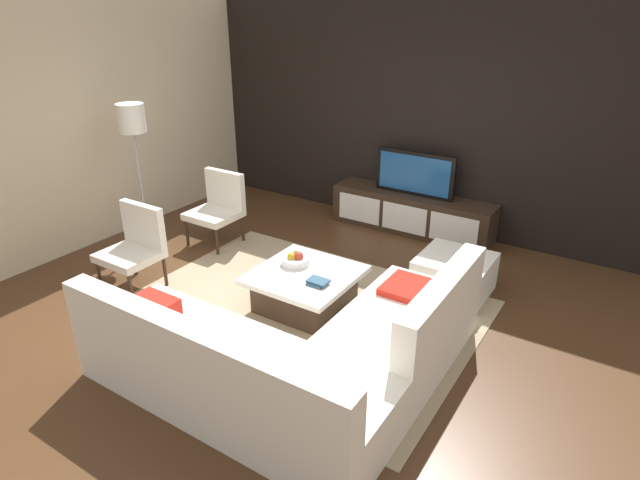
% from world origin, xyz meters
% --- Properties ---
extents(ground_plane, '(14.00, 14.00, 0.00)m').
position_xyz_m(ground_plane, '(0.00, 0.00, 0.00)').
color(ground_plane, '#4C301C').
extents(feature_wall_back, '(6.40, 0.12, 2.80)m').
position_xyz_m(feature_wall_back, '(0.00, 2.70, 1.40)').
color(feature_wall_back, black).
rests_on(feature_wall_back, ground).
extents(side_wall_left, '(0.12, 5.20, 2.80)m').
position_xyz_m(side_wall_left, '(-3.20, 0.20, 1.40)').
color(side_wall_left, beige).
rests_on(side_wall_left, ground).
extents(area_rug, '(3.27, 2.49, 0.01)m').
position_xyz_m(area_rug, '(-0.10, 0.00, 0.01)').
color(area_rug, tan).
rests_on(area_rug, ground).
extents(media_console, '(2.09, 0.48, 0.50)m').
position_xyz_m(media_console, '(0.00, 2.40, 0.25)').
color(media_console, '#332319').
rests_on(media_console, ground).
extents(television, '(1.03, 0.06, 0.55)m').
position_xyz_m(television, '(0.00, 2.40, 0.78)').
color(television, black).
rests_on(television, media_console).
extents(sectional_couch, '(2.46, 2.31, 0.84)m').
position_xyz_m(sectional_couch, '(0.52, -0.90, 0.29)').
color(sectional_couch, white).
rests_on(sectional_couch, ground).
extents(coffee_table, '(0.94, 0.94, 0.38)m').
position_xyz_m(coffee_table, '(-0.10, 0.10, 0.20)').
color(coffee_table, '#332319').
rests_on(coffee_table, ground).
extents(accent_chair_near, '(0.56, 0.52, 0.87)m').
position_xyz_m(accent_chair_near, '(-1.81, -0.46, 0.49)').
color(accent_chair_near, '#332319').
rests_on(accent_chair_near, ground).
extents(floor_lamp, '(0.31, 0.31, 1.70)m').
position_xyz_m(floor_lamp, '(-2.57, 0.29, 1.43)').
color(floor_lamp, '#A5A5AA').
rests_on(floor_lamp, ground).
extents(ottoman, '(0.70, 0.70, 0.40)m').
position_xyz_m(ottoman, '(1.01, 1.16, 0.20)').
color(ottoman, white).
rests_on(ottoman, ground).
extents(fruit_bowl, '(0.28, 0.28, 0.14)m').
position_xyz_m(fruit_bowl, '(-0.28, 0.20, 0.43)').
color(fruit_bowl, silver).
rests_on(fruit_bowl, coffee_table).
extents(accent_chair_far, '(0.57, 0.54, 0.87)m').
position_xyz_m(accent_chair_far, '(-1.87, 0.84, 0.49)').
color(accent_chair_far, '#332319').
rests_on(accent_chair_far, ground).
extents(book_stack, '(0.19, 0.15, 0.04)m').
position_xyz_m(book_stack, '(0.12, -0.02, 0.40)').
color(book_stack, '#2D516B').
rests_on(book_stack, coffee_table).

